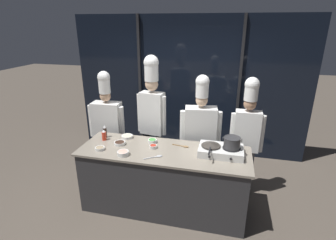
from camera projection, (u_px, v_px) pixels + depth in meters
The scene contains 20 objects.
ground_plane at pixel (164, 206), 3.86m from camera, with size 24.00×24.00×0.00m, color brown.
window_wall_back at pixel (188, 87), 5.13m from camera, with size 4.57×0.09×2.70m.
demo_counter at pixel (164, 179), 3.70m from camera, with size 2.32×0.79×0.91m.
portable_stove at pixel (221, 151), 3.42m from camera, with size 0.57×0.39×0.11m.
frying_pan at pixel (211, 144), 3.42m from camera, with size 0.26×0.44×0.04m.
stock_pot at pixel (232, 142), 3.35m from camera, with size 0.24×0.21×0.15m.
squeeze_bottle_soy at pixel (105, 131), 3.92m from camera, with size 0.05×0.05×0.20m.
squeeze_bottle_chili at pixel (104, 135), 3.83m from camera, with size 0.06×0.06×0.16m.
prep_bowl_mushrooms at pixel (100, 148), 3.55m from camera, with size 0.13×0.13×0.04m.
prep_bowl_shrimp at pixel (123, 153), 3.41m from camera, with size 0.15×0.15×0.06m.
prep_bowl_chili_flakes at pixel (153, 146), 3.60m from camera, with size 0.10×0.10×0.05m.
prep_bowl_scallions at pixel (152, 141), 3.77m from camera, with size 0.13×0.13×0.05m.
prep_bowl_soy_glaze at pixel (120, 143), 3.71m from camera, with size 0.16×0.16×0.04m.
prep_bowl_noodles at pixel (127, 136), 3.92m from camera, with size 0.17×0.17×0.04m.
serving_spoon_slotted at pixel (157, 157), 3.37m from camera, with size 0.23×0.17×0.02m.
serving_spoon_solid at pixel (184, 146), 3.65m from camera, with size 0.25×0.07×0.02m.
chef_head at pixel (107, 121), 4.34m from camera, with size 0.61×0.27×1.84m.
chef_sous at pixel (152, 108), 4.15m from camera, with size 0.49×0.25×2.09m.
chef_line at pixel (200, 128), 4.01m from camera, with size 0.62×0.32×1.84m.
chef_pastry at pixel (247, 128), 3.82m from camera, with size 0.49×0.20×1.84m.
Camera 1 is at (0.80, -3.08, 2.53)m, focal length 28.00 mm.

